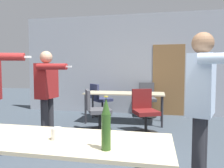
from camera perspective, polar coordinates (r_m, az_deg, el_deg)
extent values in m
cube|color=#A3A8B2|center=(6.61, 4.95, 5.13)|extent=(6.71, 0.10, 2.97)
cube|color=olive|center=(6.53, 14.50, 1.00)|extent=(0.90, 0.02, 2.05)
cube|color=#C6B793|center=(2.00, -14.68, -14.00)|extent=(1.99, 0.69, 0.03)
cube|color=#C6B793|center=(5.49, 3.27, -2.43)|extent=(1.97, 0.74, 0.03)
cylinder|color=#2D2D33|center=(5.46, -6.92, -6.48)|extent=(0.05, 0.05, 0.72)
cylinder|color=#2D2D33|center=(5.19, 12.97, -7.12)|extent=(0.05, 0.05, 0.72)
cylinder|color=#2D2D33|center=(6.04, -5.05, -5.46)|extent=(0.05, 0.05, 0.72)
cylinder|color=#2D2D33|center=(5.79, 12.83, -5.95)|extent=(0.05, 0.05, 0.72)
cylinder|color=#28282D|center=(4.36, -15.86, -8.69)|extent=(0.13, 0.13, 0.81)
cylinder|color=#28282D|center=(4.21, -17.19, -9.17)|extent=(0.13, 0.13, 0.81)
cube|color=maroon|center=(4.19, -16.71, 0.80)|extent=(0.28, 0.45, 0.64)
sphere|color=#DBAD89|center=(4.18, -16.83, 6.71)|extent=(0.22, 0.22, 0.22)
cylinder|color=maroon|center=(4.41, -14.81, 0.74)|extent=(0.10, 0.10, 0.55)
cylinder|color=maroon|center=(3.81, -15.49, 4.39)|extent=(0.56, 0.15, 0.10)
cube|color=white|center=(3.65, -11.38, 4.48)|extent=(0.12, 0.05, 0.03)
cylinder|color=#28282D|center=(2.82, 22.22, -15.55)|extent=(0.13, 0.13, 0.85)
cylinder|color=#28282D|center=(2.65, 21.58, -16.82)|extent=(0.13, 0.13, 0.85)
cube|color=silver|center=(2.58, 22.35, -0.15)|extent=(0.37, 0.49, 0.67)
sphere|color=#936B4C|center=(2.59, 22.62, 9.85)|extent=(0.23, 0.23, 0.23)
cylinder|color=silver|center=(2.85, 23.17, -0.16)|extent=(0.10, 0.10, 0.58)
cylinder|color=maroon|center=(3.28, -27.00, 6.37)|extent=(0.60, 0.29, 0.11)
cube|color=white|center=(3.18, -21.38, 6.61)|extent=(0.13, 0.07, 0.03)
cylinder|color=black|center=(4.69, 8.82, -12.63)|extent=(0.52, 0.52, 0.03)
cylinder|color=black|center=(4.63, 8.85, -10.15)|extent=(0.06, 0.06, 0.39)
cube|color=maroon|center=(4.58, 8.88, -7.32)|extent=(0.61, 0.61, 0.08)
cube|color=maroon|center=(4.78, 7.78, -3.79)|extent=(0.42, 0.23, 0.42)
cylinder|color=black|center=(6.30, 9.18, -8.31)|extent=(0.52, 0.52, 0.03)
cylinder|color=black|center=(6.26, 9.20, -6.28)|extent=(0.06, 0.06, 0.42)
cube|color=#4C4C51|center=(6.22, 9.23, -4.00)|extent=(0.53, 0.53, 0.08)
cube|color=#4C4C51|center=(6.44, 8.98, -1.48)|extent=(0.44, 0.13, 0.42)
cylinder|color=black|center=(4.89, -3.21, -11.89)|extent=(0.52, 0.52, 0.03)
cylinder|color=black|center=(4.84, -3.22, -9.60)|extent=(0.06, 0.06, 0.37)
cube|color=#4C4C51|center=(4.79, -3.23, -6.97)|extent=(0.61, 0.61, 0.08)
cube|color=#4C4C51|center=(4.71, -6.37, -4.09)|extent=(0.24, 0.42, 0.42)
cylinder|color=black|center=(6.40, -2.51, -8.07)|extent=(0.52, 0.52, 0.03)
cylinder|color=black|center=(6.36, -2.52, -6.21)|extent=(0.06, 0.06, 0.39)
cube|color=navy|center=(6.32, -2.52, -4.10)|extent=(0.65, 0.65, 0.08)
cube|color=navy|center=(6.16, -4.61, -1.97)|extent=(0.35, 0.35, 0.42)
cylinder|color=#2D511E|center=(1.65, -1.56, -12.38)|extent=(0.07, 0.07, 0.27)
cone|color=#2D511E|center=(1.60, -1.57, -5.63)|extent=(0.06, 0.06, 0.12)
cylinder|color=gold|center=(1.59, -1.57, -3.32)|extent=(0.03, 0.03, 0.01)
cylinder|color=silver|center=(1.95, -14.30, -12.47)|extent=(0.09, 0.09, 0.10)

